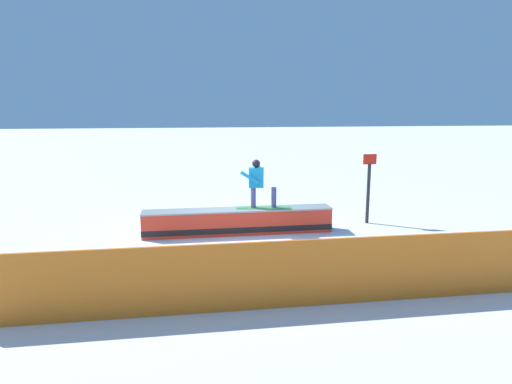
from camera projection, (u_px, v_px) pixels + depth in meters
ground_plane at (238, 233)px, 12.32m from camera, size 120.00×120.00×0.00m
grind_box at (238, 222)px, 12.26m from camera, size 5.19×0.69×0.69m
snowboarder at (258, 182)px, 12.16m from camera, size 1.54×0.48×1.35m
safety_fence at (266, 276)px, 7.65m from camera, size 9.95×0.16×1.21m
trail_marker at (368, 187)px, 13.21m from camera, size 0.40×0.10×2.08m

